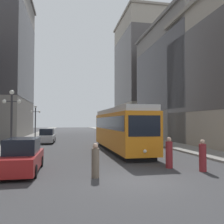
# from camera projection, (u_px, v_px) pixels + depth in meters

# --- Properties ---
(ground_plane) EXTENTS (200.00, 200.00, 0.00)m
(ground_plane) POSITION_uv_depth(u_px,v_px,m) (139.00, 182.00, 10.99)
(ground_plane) COLOR #38383A
(sidewalk_left) EXTENTS (3.24, 120.00, 0.15)m
(sidewalk_left) POSITION_uv_depth(u_px,v_px,m) (39.00, 135.00, 48.65)
(sidewalk_left) COLOR gray
(sidewalk_left) RESTS_ON ground
(sidewalk_right) EXTENTS (3.24, 120.00, 0.15)m
(sidewalk_right) POSITION_uv_depth(u_px,v_px,m) (121.00, 134.00, 51.84)
(sidewalk_right) COLOR gray
(sidewalk_right) RESTS_ON ground
(streetcar) EXTENTS (2.81, 13.82, 3.89)m
(streetcar) POSITION_uv_depth(u_px,v_px,m) (120.00, 128.00, 22.58)
(streetcar) COLOR black
(streetcar) RESTS_ON ground
(transit_bus) EXTENTS (2.95, 11.64, 3.45)m
(transit_bus) POSITION_uv_depth(u_px,v_px,m) (116.00, 126.00, 42.59)
(transit_bus) COLOR black
(transit_bus) RESTS_ON ground
(parked_car_left_near) EXTENTS (2.01, 4.40, 1.82)m
(parked_car_left_near) POSITION_uv_depth(u_px,v_px,m) (47.00, 136.00, 30.66)
(parked_car_left_near) COLOR black
(parked_car_left_near) RESTS_ON ground
(parked_car_left_mid) EXTENTS (1.91, 4.90, 1.82)m
(parked_car_left_mid) POSITION_uv_depth(u_px,v_px,m) (22.00, 156.00, 13.14)
(parked_car_left_mid) COLOR black
(parked_car_left_mid) RESTS_ON ground
(pedestrian_crossing_near) EXTENTS (0.39, 0.39, 1.75)m
(pedestrian_crossing_near) POSITION_uv_depth(u_px,v_px,m) (203.00, 157.00, 13.32)
(pedestrian_crossing_near) COLOR maroon
(pedestrian_crossing_near) RESTS_ON ground
(pedestrian_crossing_far) EXTENTS (0.38, 0.38, 1.68)m
(pedestrian_crossing_far) POSITION_uv_depth(u_px,v_px,m) (95.00, 162.00, 11.84)
(pedestrian_crossing_far) COLOR #6B5B4C
(pedestrian_crossing_far) RESTS_ON ground
(pedestrian_on_sidewalk) EXTENTS (0.41, 0.41, 1.82)m
(pedestrian_on_sidewalk) POSITION_uv_depth(u_px,v_px,m) (169.00, 154.00, 14.32)
(pedestrian_on_sidewalk) COLOR maroon
(pedestrian_on_sidewalk) RESTS_ON ground
(lamp_post_left_near) EXTENTS (1.41, 0.36, 5.07)m
(lamp_post_left_near) POSITION_uv_depth(u_px,v_px,m) (12.00, 112.00, 19.14)
(lamp_post_left_near) COLOR #333338
(lamp_post_left_near) RESTS_ON sidewalk_left
(lamp_post_left_far) EXTENTS (1.41, 0.36, 4.85)m
(lamp_post_left_far) POSITION_uv_depth(u_px,v_px,m) (35.00, 117.00, 34.34)
(lamp_post_left_far) COLOR #333338
(lamp_post_left_far) RESTS_ON sidewalk_left
(building_right_midblock) EXTENTS (11.39, 18.22, 28.23)m
(building_right_midblock) POSITION_uv_depth(u_px,v_px,m) (143.00, 74.00, 60.09)
(building_right_midblock) COLOR #A89E8E
(building_right_midblock) RESTS_ON ground
(building_right_far) EXTENTS (11.01, 19.63, 17.92)m
(building_right_far) POSITION_uv_depth(u_px,v_px,m) (187.00, 80.00, 38.02)
(building_right_far) COLOR gray
(building_right_far) RESTS_ON ground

